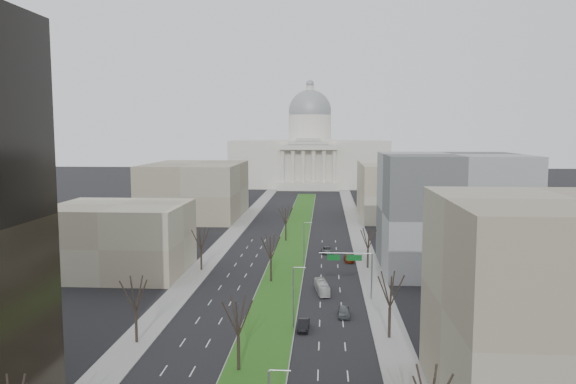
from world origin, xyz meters
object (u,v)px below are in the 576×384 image
at_px(car_grey_far, 327,250).
at_px(box_van, 322,287).
at_px(car_grey_near, 344,312).
at_px(car_black, 303,325).
at_px(car_red, 349,259).

bearing_deg(car_grey_far, box_van, -95.08).
xyz_separation_m(car_grey_far, box_van, (-0.90, -33.14, 0.32)).
xyz_separation_m(car_grey_near, car_grey_far, (-2.59, 45.62, -0.03)).
height_order(car_grey_near, car_black, car_grey_near).
relative_size(car_red, box_van, 0.64).
bearing_deg(car_grey_far, car_grey_near, -90.28).
height_order(car_grey_near, car_grey_far, car_grey_near).
distance_m(car_black, box_van, 18.96).
bearing_deg(car_red, car_black, -103.45).
distance_m(car_red, box_van, 25.14).
bearing_deg(car_grey_near, box_van, 106.78).
bearing_deg(box_van, car_black, -106.54).
relative_size(car_black, car_grey_far, 0.83).
relative_size(car_grey_far, box_van, 0.70).
bearing_deg(car_red, box_van, -105.78).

